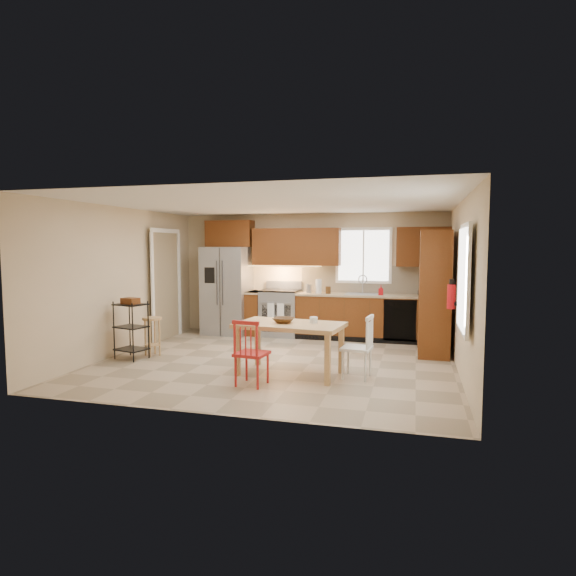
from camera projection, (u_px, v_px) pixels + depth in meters
The scene contains 33 objects.
floor at pixel (277, 362), 7.67m from camera, with size 5.50×5.50×0.00m, color tan.
ceiling at pixel (276, 203), 7.45m from camera, with size 5.50×5.00×0.02m, color silver.
wall_back at pixel (310, 275), 9.97m from camera, with size 5.50×0.02×2.50m, color #CCB793.
wall_front at pixel (211, 301), 5.15m from camera, with size 5.50×0.02×2.50m, color #CCB793.
wall_left at pixel (123, 280), 8.26m from camera, with size 0.02×5.00×2.50m, color #CCB793.
wall_right at pixel (461, 288), 6.86m from camera, with size 0.02×5.00×2.50m, color #CCB793.
refrigerator at pixel (227, 291), 10.07m from camera, with size 0.92×0.75×1.82m, color gray.
range_stove at pixel (280, 313), 9.87m from camera, with size 0.76×0.63×0.92m, color gray.
base_cabinet_narrow at pixel (255, 313), 10.03m from camera, with size 0.30×0.60×0.90m, color #5E2F11.
base_cabinet_run at pixel (371, 317), 9.42m from camera, with size 2.92×0.60×0.90m, color #5E2F11.
dishwasher at pixel (400, 321), 9.00m from camera, with size 0.60×0.02×0.78m, color black.
backsplash at pixel (373, 279), 9.63m from camera, with size 2.92×0.03×0.55m, color beige.
upper_over_fridge at pixel (230, 234), 10.16m from camera, with size 1.00×0.35×0.55m, color #5D2A0F.
upper_left_block at pixel (296, 247), 9.81m from camera, with size 1.80×0.35×0.75m, color #5D2A0F.
upper_right_block at pixel (423, 247), 9.17m from camera, with size 1.00×0.35×0.75m, color #5D2A0F.
window_back at pixel (364, 256), 9.63m from camera, with size 1.12×0.04×1.12m, color white.
sink at pixel (361, 296), 9.43m from camera, with size 0.62×0.46×0.16m, color gray.
undercab_glow at pixel (282, 266), 9.90m from camera, with size 1.60×0.30×0.01m, color #FFBF66.
soap_bottle at pixel (381, 290), 9.22m from camera, with size 0.09×0.09×0.19m, color red.
paper_towel at pixel (319, 286), 9.58m from camera, with size 0.12×0.12×0.28m, color silver.
canister_steel at pixel (309, 289), 9.64m from camera, with size 0.11×0.11×0.18m, color gray.
canister_wood at pixel (328, 290), 9.51m from camera, with size 0.10×0.10×0.14m, color #4A2D13.
pantry at pixel (434, 293), 8.11m from camera, with size 0.50×0.95×2.10m, color #5E2F11.
fire_extinguisher at pixel (451, 297), 7.04m from camera, with size 0.12×0.12×0.36m, color red.
window_right at pixel (464, 279), 5.75m from camera, with size 0.04×1.02×1.32m, color white.
doorway at pixel (165, 286), 9.51m from camera, with size 0.04×0.95×2.10m, color #8C7A59.
dining_table at pixel (290, 349), 6.89m from camera, with size 1.50×0.84×0.73m, color tan, non-canonical shape.
chair_red at pixel (252, 352), 6.35m from camera, with size 0.41×0.41×0.88m, color #B01E1B, non-canonical shape.
chair_white at pixel (357, 347), 6.69m from camera, with size 0.41×0.41×0.88m, color silver, non-canonical shape.
table_bowl at pixel (284, 323), 6.88m from camera, with size 0.30×0.30×0.07m, color #4A2D13.
table_jar at pixel (314, 321), 6.86m from camera, with size 0.10×0.10×0.12m, color silver.
bar_stool at pixel (152, 337), 8.07m from camera, with size 0.32×0.32×0.65m, color tan, non-canonical shape.
utility_cart at pixel (131, 330), 7.84m from camera, with size 0.47×0.37×0.95m, color black, non-canonical shape.
Camera 1 is at (2.11, -7.24, 1.84)m, focal length 30.00 mm.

